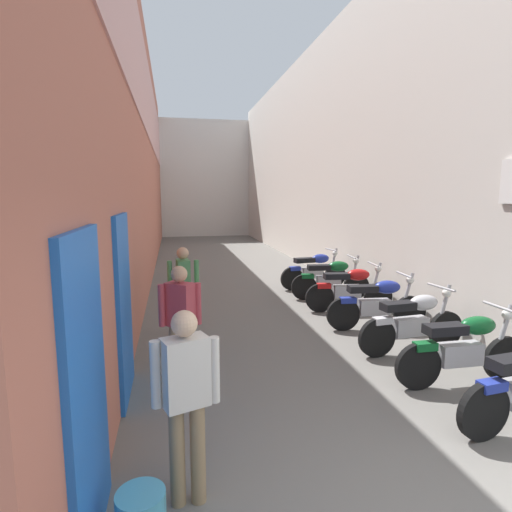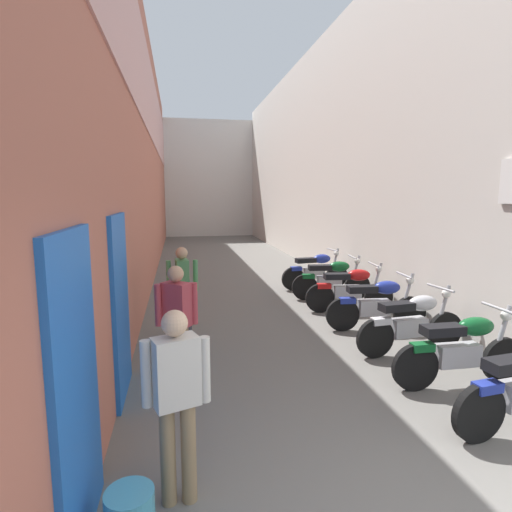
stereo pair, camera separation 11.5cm
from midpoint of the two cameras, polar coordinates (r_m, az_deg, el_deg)
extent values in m
plane|color=#66635E|center=(11.55, -1.71, -3.71)|extent=(39.07, 39.07, 0.00)
cube|color=#B76651|center=(13.22, -15.60, 13.31)|extent=(0.40, 23.07, 7.24)
cube|color=blue|center=(3.16, -23.29, -16.94)|extent=(0.06, 1.10, 2.20)
cube|color=blue|center=(5.21, -18.37, -6.69)|extent=(0.06, 1.10, 2.20)
cube|color=#DBA39E|center=(13.44, -14.93, 20.12)|extent=(0.04, 23.07, 2.32)
cube|color=beige|center=(13.99, 8.35, 13.17)|extent=(0.40, 23.07, 7.21)
cube|color=silver|center=(25.75, -7.31, 10.45)|extent=(8.15, 2.00, 6.76)
cylinder|color=black|center=(4.88, 28.23, -18.37)|extent=(0.61, 0.15, 0.60)
cube|color=navy|center=(4.83, 29.14, -15.34)|extent=(0.29, 0.17, 0.10)
cylinder|color=black|center=(6.41, 30.65, -12.12)|extent=(0.60, 0.08, 0.60)
cylinder|color=black|center=(5.68, 20.88, -14.04)|extent=(0.60, 0.08, 0.60)
cube|color=#9E9EA3|center=(5.95, 25.76, -12.06)|extent=(0.56, 0.20, 0.28)
ellipsoid|color=#0F5123|center=(5.98, 27.77, -8.48)|extent=(0.48, 0.26, 0.24)
cube|color=black|center=(5.72, 24.10, -9.20)|extent=(0.52, 0.22, 0.12)
cylinder|color=#9E9EA3|center=(6.25, 30.40, -9.20)|extent=(0.25, 0.06, 0.77)
cylinder|color=#9E9EA3|center=(6.12, 30.15, -6.15)|extent=(0.04, 0.58, 0.04)
sphere|color=silver|center=(6.22, 30.92, -6.94)|extent=(0.14, 0.14, 0.14)
cube|color=#0F5123|center=(5.63, 21.73, -11.46)|extent=(0.28, 0.14, 0.10)
cylinder|color=black|center=(7.29, 24.23, -9.26)|extent=(0.61, 0.14, 0.60)
cylinder|color=black|center=(6.55, 15.84, -10.79)|extent=(0.61, 0.14, 0.60)
cube|color=#9E9EA3|center=(6.83, 19.98, -9.12)|extent=(0.58, 0.26, 0.28)
ellipsoid|color=#B7B7BC|center=(6.88, 21.67, -5.98)|extent=(0.50, 0.31, 0.24)
cube|color=black|center=(6.61, 18.53, -6.57)|extent=(0.54, 0.27, 0.12)
cylinder|color=#9E9EA3|center=(7.15, 23.97, -6.66)|extent=(0.25, 0.08, 0.77)
cylinder|color=#9E9EA3|center=(7.02, 23.71, -3.97)|extent=(0.09, 0.58, 0.04)
sphere|color=silver|center=(7.12, 24.40, -4.67)|extent=(0.14, 0.14, 0.14)
cube|color=#B7B7BC|center=(6.51, 16.53, -8.52)|extent=(0.29, 0.17, 0.10)
cylinder|color=black|center=(8.10, 20.01, -7.28)|extent=(0.60, 0.13, 0.60)
cylinder|color=black|center=(7.63, 11.49, -7.88)|extent=(0.60, 0.13, 0.60)
cube|color=#9E9EA3|center=(7.80, 15.57, -6.77)|extent=(0.58, 0.25, 0.28)
ellipsoid|color=navy|center=(7.80, 17.25, -4.11)|extent=(0.50, 0.30, 0.24)
cube|color=black|center=(7.63, 14.06, -4.41)|extent=(0.54, 0.26, 0.12)
cylinder|color=#9E9EA3|center=(7.98, 19.68, -4.90)|extent=(0.25, 0.08, 0.77)
cylinder|color=#9E9EA3|center=(7.88, 19.35, -2.45)|extent=(0.09, 0.58, 0.04)
sphere|color=silver|center=(7.96, 20.09, -3.12)|extent=(0.14, 0.14, 0.14)
cube|color=navy|center=(7.59, 12.13, -5.96)|extent=(0.29, 0.16, 0.10)
cylinder|color=black|center=(9.09, 16.12, -5.41)|extent=(0.61, 0.14, 0.60)
cylinder|color=black|center=(8.72, 8.40, -5.75)|extent=(0.61, 0.14, 0.60)
cube|color=#9E9EA3|center=(8.84, 12.06, -4.85)|extent=(0.58, 0.26, 0.28)
ellipsoid|color=#AD1414|center=(8.84, 13.55, -2.52)|extent=(0.51, 0.31, 0.24)
cube|color=black|center=(8.71, 10.68, -2.73)|extent=(0.54, 0.28, 0.12)
cylinder|color=#9E9EA3|center=(8.99, 15.79, -3.27)|extent=(0.25, 0.09, 0.77)
cylinder|color=#9E9EA3|center=(8.91, 15.46, -1.08)|extent=(0.10, 0.58, 0.04)
sphere|color=silver|center=(8.97, 16.15, -1.69)|extent=(0.14, 0.14, 0.14)
cube|color=#AD1414|center=(8.68, 8.95, -4.07)|extent=(0.29, 0.17, 0.10)
cylinder|color=black|center=(10.02, 13.32, -4.05)|extent=(0.61, 0.14, 0.60)
cylinder|color=black|center=(9.69, 6.29, -4.28)|extent=(0.61, 0.14, 0.60)
cube|color=#9E9EA3|center=(9.80, 9.60, -3.50)|extent=(0.58, 0.26, 0.28)
ellipsoid|color=#0F5123|center=(9.79, 10.95, -1.39)|extent=(0.50, 0.31, 0.24)
cube|color=black|center=(9.68, 8.33, -1.56)|extent=(0.54, 0.27, 0.12)
cylinder|color=#9E9EA3|center=(9.93, 13.01, -2.09)|extent=(0.25, 0.09, 0.77)
cylinder|color=#9E9EA3|center=(9.85, 12.69, -0.09)|extent=(0.10, 0.58, 0.04)
sphere|color=silver|center=(9.90, 13.33, -0.66)|extent=(0.14, 0.14, 0.14)
cube|color=#0F5123|center=(9.66, 6.78, -2.77)|extent=(0.29, 0.17, 0.10)
cylinder|color=black|center=(11.18, 10.55, -2.68)|extent=(0.61, 0.16, 0.60)
cylinder|color=black|center=(10.63, 4.66, -3.13)|extent=(0.61, 0.16, 0.60)
cube|color=#9E9EA3|center=(10.85, 7.46, -2.30)|extent=(0.58, 0.27, 0.28)
ellipsoid|color=navy|center=(10.89, 8.58, -0.36)|extent=(0.51, 0.32, 0.24)
cube|color=black|center=(10.69, 6.38, -0.59)|extent=(0.54, 0.29, 0.12)
cylinder|color=#9E9EA3|center=(11.09, 10.28, -0.93)|extent=(0.25, 0.09, 0.77)
cylinder|color=#9E9EA3|center=(11.00, 10.01, 0.85)|extent=(0.11, 0.58, 0.04)
sphere|color=silver|center=(11.07, 10.54, 0.36)|extent=(0.14, 0.14, 0.14)
cube|color=navy|center=(10.61, 5.07, -1.73)|extent=(0.30, 0.17, 0.10)
cylinder|color=#8C7251|center=(3.63, -11.80, -25.36)|extent=(0.12, 0.12, 0.82)
cylinder|color=#8C7251|center=(3.63, -9.00, -25.28)|extent=(0.12, 0.12, 0.82)
cube|color=beige|center=(3.30, -10.72, -15.44)|extent=(0.39, 0.30, 0.54)
sphere|color=#DBB28E|center=(3.17, -10.91, -9.13)|extent=(0.20, 0.20, 0.20)
cylinder|color=beige|center=(3.31, -14.68, -15.52)|extent=(0.08, 0.08, 0.52)
cylinder|color=beige|center=(3.31, -6.77, -15.29)|extent=(0.08, 0.08, 0.52)
cylinder|color=#8C7251|center=(5.40, -11.73, -13.59)|extent=(0.12, 0.12, 0.82)
cylinder|color=#8C7251|center=(5.40, -9.99, -13.54)|extent=(0.12, 0.12, 0.82)
cube|color=#B23D47|center=(5.19, -11.07, -6.58)|extent=(0.39, 0.37, 0.54)
sphere|color=tan|center=(5.10, -11.18, -2.45)|extent=(0.20, 0.20, 0.20)
cylinder|color=#B23D47|center=(5.19, -13.51, -6.65)|extent=(0.08, 0.08, 0.52)
cylinder|color=#B23D47|center=(5.19, -8.62, -6.50)|extent=(0.08, 0.08, 0.52)
cylinder|color=#383842|center=(7.15, -10.96, -8.08)|extent=(0.12, 0.12, 0.82)
cylinder|color=#383842|center=(7.15, -9.66, -8.04)|extent=(0.12, 0.12, 0.82)
cube|color=#4C8C51|center=(6.99, -10.45, -2.70)|extent=(0.23, 0.36, 0.54)
sphere|color=tan|center=(6.92, -10.54, 0.39)|extent=(0.20, 0.20, 0.20)
cylinder|color=#4C8C51|center=(6.99, -12.26, -2.75)|extent=(0.08, 0.08, 0.52)
cylinder|color=#4C8C51|center=(6.99, -8.65, -2.65)|extent=(0.08, 0.08, 0.52)
camera|label=1|loc=(0.06, -90.39, -0.06)|focal=29.02mm
camera|label=2|loc=(0.06, 89.61, 0.06)|focal=29.02mm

